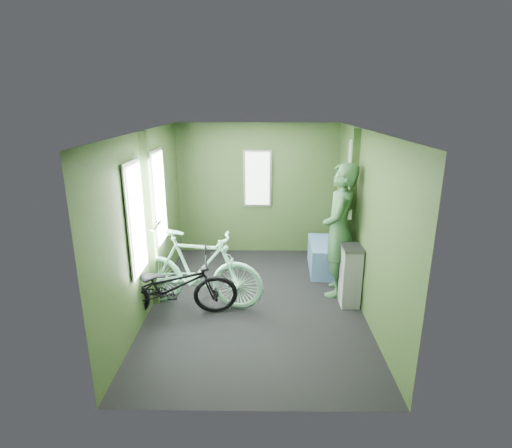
{
  "coord_description": "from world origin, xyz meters",
  "views": [
    {
      "loc": [
        0.07,
        -4.91,
        2.65
      ],
      "look_at": [
        0.0,
        0.1,
        1.1
      ],
      "focal_mm": 28.0,
      "sensor_mm": 36.0,
      "label": 1
    }
  ],
  "objects": [
    {
      "name": "room",
      "position": [
        -0.04,
        0.04,
        1.44
      ],
      "size": [
        4.0,
        4.02,
        2.31
      ],
      "color": "black",
      "rests_on": "ground"
    },
    {
      "name": "bicycle_black",
      "position": [
        -1.06,
        -0.4,
        0.0
      ],
      "size": [
        1.76,
        0.97,
        0.97
      ],
      "primitive_type": "imported",
      "rotation": [
        0.0,
        -0.19,
        1.71
      ],
      "color": "black",
      "rests_on": "ground"
    },
    {
      "name": "waste_box",
      "position": [
        1.26,
        -0.0,
        0.42
      ],
      "size": [
        0.24,
        0.34,
        0.83
      ],
      "primitive_type": "cube",
      "color": "gray",
      "rests_on": "ground"
    },
    {
      "name": "bicycle_mint",
      "position": [
        -0.77,
        -0.1,
        0.0
      ],
      "size": [
        1.84,
        0.86,
        1.09
      ],
      "primitive_type": "imported",
      "rotation": [
        0.0,
        -0.04,
        1.39
      ],
      "color": "#92E5BF",
      "rests_on": "ground"
    },
    {
      "name": "passenger",
      "position": [
        1.14,
        0.33,
        0.94
      ],
      "size": [
        0.62,
        0.8,
        1.87
      ],
      "rotation": [
        0.0,
        0.0,
        -1.86
      ],
      "color": "#2F5733",
      "rests_on": "ground"
    },
    {
      "name": "bench_seat",
      "position": [
        1.15,
        1.12,
        0.3
      ],
      "size": [
        0.57,
        0.97,
        1.0
      ],
      "rotation": [
        0.0,
        0.0,
        -0.05
      ],
      "color": "#2F4764",
      "rests_on": "ground"
    }
  ]
}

